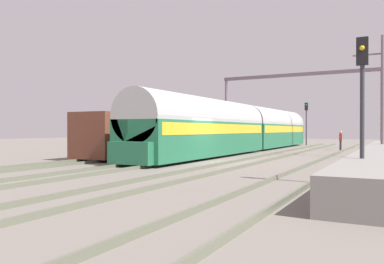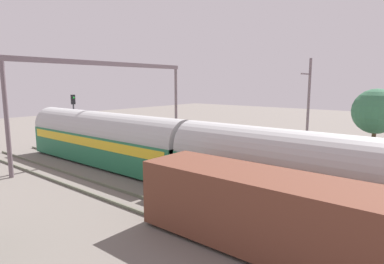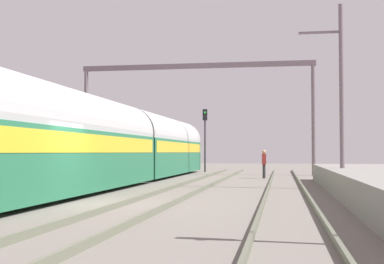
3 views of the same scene
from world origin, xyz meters
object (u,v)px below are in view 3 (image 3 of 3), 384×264
Objects in this scene: passenger_train at (127,145)px; person_crossing at (264,161)px; railway_signal_far at (205,132)px; catenary_gantry at (196,91)px.

passenger_train reaches higher than person_crossing.
railway_signal_far is 0.30× the size of catenary_gantry.
railway_signal_far is at bearing -158.06° from person_crossing.
railway_signal_far is (1.92, 15.51, 1.27)m from passenger_train.
passenger_train is at bearing -97.05° from railway_signal_far.
railway_signal_far is 6.12m from catenary_gantry.
catenary_gantry reaches higher than railway_signal_far.
person_crossing is 0.34× the size of railway_signal_far.
passenger_train is 10.94m from catenary_gantry.
passenger_train is 6.50× the size of railway_signal_far.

